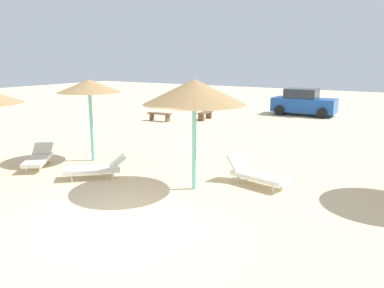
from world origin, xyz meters
TOP-DOWN VIEW (x-y plane):
  - ground_plane at (0.00, 0.00)m, footprint 80.00×80.00m
  - parasol_0 at (-4.45, 3.32)m, footprint 2.23×2.23m
  - parasol_3 at (0.32, 2.59)m, footprint 2.82×2.82m
  - lounger_0 at (-2.77, 1.86)m, footprint 1.80×1.77m
  - lounger_1 at (-5.42, 1.73)m, footprint 1.69×1.88m
  - lounger_3 at (1.66, 3.87)m, footprint 1.94×1.00m
  - bench_0 at (-7.73, 11.81)m, footprint 1.53×0.52m
  - bench_1 at (-5.69, 13.67)m, footprint 0.54×1.53m
  - parked_car at (-1.20, 18.75)m, footprint 4.04×2.07m

SIDE VIEW (x-z plane):
  - ground_plane at x=0.00m, z-range 0.00..0.00m
  - lounger_1 at x=-5.42m, z-range -0.02..0.65m
  - lounger_0 at x=-2.77m, z-range -0.04..0.68m
  - lounger_3 at x=1.66m, z-range -0.08..0.73m
  - bench_0 at x=-7.73m, z-range 0.10..0.59m
  - bench_1 at x=-5.69m, z-range 0.10..0.59m
  - parked_car at x=-1.20m, z-range -0.04..1.68m
  - parasol_0 at x=-4.45m, z-range 1.22..4.15m
  - parasol_3 at x=0.32m, z-range 1.21..4.32m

